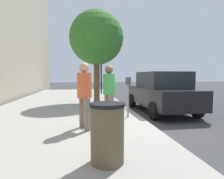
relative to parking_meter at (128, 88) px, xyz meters
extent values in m
plane|color=#38383A|center=(-0.30, -0.49, -1.17)|extent=(80.00, 80.00, 0.00)
cube|color=gray|center=(-0.30, 2.51, -1.09)|extent=(28.00, 6.00, 0.15)
cylinder|color=gray|center=(0.00, 0.00, -0.44)|extent=(0.07, 0.07, 1.15)
cube|color=#383D42|center=(-0.10, 0.00, 0.26)|extent=(0.16, 0.11, 0.26)
cube|color=#383D42|center=(0.10, 0.00, 0.26)|extent=(0.16, 0.11, 0.26)
cube|color=#268C33|center=(-0.10, -0.06, 0.28)|extent=(0.10, 0.01, 0.10)
cube|color=#268C33|center=(0.10, -0.06, 0.28)|extent=(0.10, 0.01, 0.10)
cylinder|color=#726656|center=(-0.14, 0.77, -0.59)|extent=(0.15, 0.15, 0.85)
cylinder|color=#726656|center=(-0.52, 0.66, -0.59)|extent=(0.15, 0.15, 0.85)
cylinder|color=green|center=(-0.33, 0.71, 0.17)|extent=(0.39, 0.39, 0.67)
sphere|color=brown|center=(-0.33, 0.71, 0.64)|extent=(0.27, 0.27, 0.27)
cylinder|color=#726656|center=(-1.05, 1.58, -0.59)|extent=(0.15, 0.15, 0.86)
cylinder|color=#726656|center=(-1.41, 1.43, -0.59)|extent=(0.15, 0.15, 0.86)
cylinder|color=#D85933|center=(-1.23, 1.50, 0.19)|extent=(0.39, 0.39, 0.68)
sphere|color=tan|center=(-1.23, 1.50, 0.66)|extent=(0.27, 0.27, 0.27)
cube|color=black|center=(1.56, -1.84, -0.46)|extent=(4.44, 1.94, 0.76)
cube|color=black|center=(1.36, -1.85, 0.26)|extent=(2.24, 1.74, 0.68)
cylinder|color=black|center=(2.97, -0.93, -0.84)|extent=(0.67, 0.24, 0.66)
cylinder|color=black|center=(3.01, -2.68, -0.84)|extent=(0.67, 0.24, 0.66)
cylinder|color=black|center=(0.11, -1.00, -0.84)|extent=(0.67, 0.24, 0.66)
cylinder|color=black|center=(0.15, -2.75, -0.84)|extent=(0.67, 0.24, 0.66)
cylinder|color=brown|center=(3.78, 0.83, 0.29)|extent=(0.32, 0.32, 2.61)
sphere|color=#337129|center=(3.78, 0.83, 2.45)|extent=(2.87, 2.87, 2.87)
cylinder|color=black|center=(8.97, 0.11, 0.78)|extent=(0.12, 0.12, 3.60)
cube|color=black|center=(8.97, -0.09, 2.13)|extent=(0.24, 0.20, 0.76)
sphere|color=red|center=(8.97, -0.20, 2.37)|extent=(0.14, 0.14, 0.14)
sphere|color=orange|center=(8.97, -0.20, 2.13)|extent=(0.14, 0.14, 0.14)
sphere|color=green|center=(8.97, -0.20, 1.89)|extent=(0.14, 0.14, 0.14)
cylinder|color=brown|center=(-3.30, 1.14, -0.54)|extent=(0.56, 0.56, 0.95)
cylinder|color=black|center=(-3.30, 1.14, -0.04)|extent=(0.59, 0.59, 0.06)
camera|label=1|loc=(-6.34, 1.51, 0.45)|focal=30.03mm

